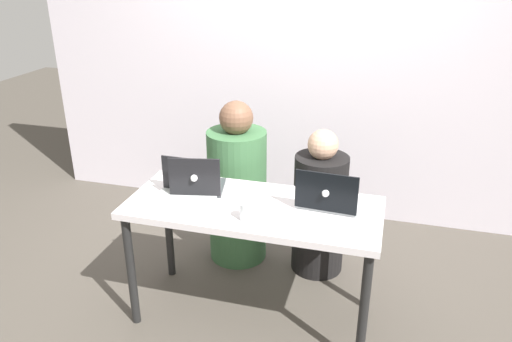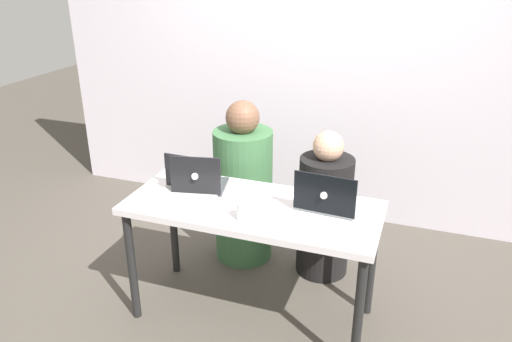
{
  "view_description": "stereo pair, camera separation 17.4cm",
  "coord_description": "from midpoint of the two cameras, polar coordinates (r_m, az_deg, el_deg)",
  "views": [
    {
      "loc": [
        0.69,
        -2.38,
        2.04
      ],
      "look_at": [
        0.0,
        0.06,
        0.94
      ],
      "focal_mm": 35.0,
      "sensor_mm": 36.0,
      "label": 1
    },
    {
      "loc": [
        0.85,
        -2.33,
        2.04
      ],
      "look_at": [
        0.0,
        0.06,
        0.94
      ],
      "focal_mm": 35.0,
      "sensor_mm": 36.0,
      "label": 2
    }
  ],
  "objects": [
    {
      "name": "ground_plane",
      "position": [
        3.21,
        -1.92,
        -15.99
      ],
      "size": [
        12.0,
        12.0,
        0.0
      ],
      "primitive_type": "plane",
      "color": "#4A443C"
    },
    {
      "name": "back_wall",
      "position": [
        4.02,
        4.42,
        11.86
      ],
      "size": [
        4.5,
        0.1,
        2.47
      ],
      "primitive_type": "cube",
      "color": "silver",
      "rests_on": "ground"
    },
    {
      "name": "desk",
      "position": [
        2.83,
        -2.1,
        -5.42
      ],
      "size": [
        1.42,
        0.61,
        0.76
      ],
      "color": "silver",
      "rests_on": "ground"
    },
    {
      "name": "person_on_left",
      "position": [
        3.5,
        -3.57,
        -2.33
      ],
      "size": [
        0.47,
        0.47,
        1.17
      ],
      "rotation": [
        0.0,
        0.0,
        2.99
      ],
      "color": "#3A673E",
      "rests_on": "ground"
    },
    {
      "name": "person_on_right",
      "position": [
        3.4,
        5.8,
        -4.45
      ],
      "size": [
        0.42,
        0.42,
        1.02
      ],
      "rotation": [
        0.0,
        0.0,
        3.35
      ],
      "color": "black",
      "rests_on": "ground"
    },
    {
      "name": "laptop_back_left",
      "position": [
        2.95,
        -8.38,
        -1.46
      ],
      "size": [
        0.34,
        0.31,
        0.24
      ],
      "rotation": [
        0.0,
        0.0,
        3.35
      ],
      "color": "#363B3E",
      "rests_on": "desk"
    },
    {
      "name": "laptop_front_left",
      "position": [
        2.87,
        -9.88,
        -2.34
      ],
      "size": [
        0.35,
        0.26,
        0.22
      ],
      "rotation": [
        0.0,
        0.0,
        -0.03
      ],
      "color": "silver",
      "rests_on": "desk"
    },
    {
      "name": "laptop_back_right",
      "position": [
        2.76,
        6.49,
        -3.21
      ],
      "size": [
        0.35,
        0.29,
        0.24
      ],
      "rotation": [
        0.0,
        0.0,
        3.07
      ],
      "color": "#ADB7BC",
      "rests_on": "desk"
    },
    {
      "name": "water_glass_center",
      "position": [
        2.62,
        -3.0,
        -4.8
      ],
      "size": [
        0.07,
        0.07,
        0.1
      ],
      "color": "white",
      "rests_on": "desk"
    }
  ]
}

